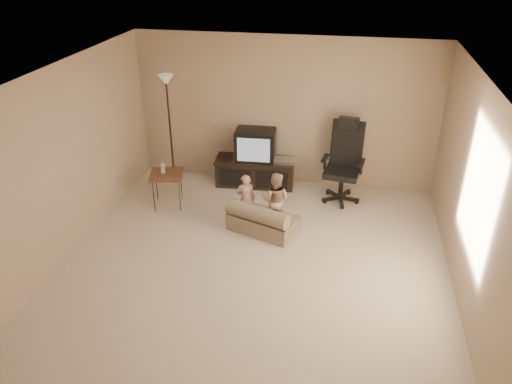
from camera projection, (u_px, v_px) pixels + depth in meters
floor at (252, 272)px, 6.44m from camera, size 5.50×5.50×0.00m
room_shell at (252, 165)px, 5.74m from camera, size 5.50×5.50×5.50m
tv_stand at (256, 163)px, 8.49m from camera, size 1.40×0.58×0.99m
office_chair at (343, 172)px, 8.00m from camera, size 0.70×0.74×1.34m
side_table at (166, 175)px, 7.78m from camera, size 0.61×0.61×0.75m
floor_lamp at (168, 105)px, 8.23m from camera, size 0.29×0.29×1.87m
child_sofa at (262, 220)px, 7.22m from camera, size 1.09×0.84×0.47m
toddler_left at (246, 199)px, 7.38m from camera, size 0.33×0.28×0.78m
toddler_right at (275, 200)px, 7.26m from camera, size 0.43×0.26×0.86m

